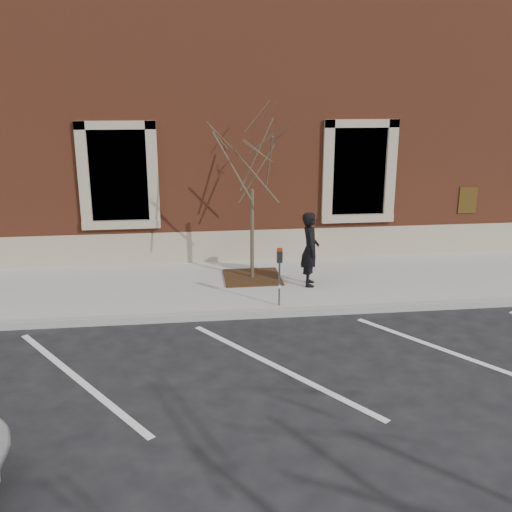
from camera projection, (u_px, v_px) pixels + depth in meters
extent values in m
plane|color=#28282B|center=(260.00, 317.00, 11.47)|extent=(120.00, 120.00, 0.00)
cube|color=#B7B4AC|center=(250.00, 285.00, 13.12)|extent=(40.00, 3.50, 0.15)
cube|color=#9E9E99|center=(260.00, 314.00, 11.41)|extent=(40.00, 0.12, 0.15)
cube|color=brown|center=(228.00, 104.00, 17.75)|extent=(40.00, 8.50, 8.00)
cube|color=gray|center=(242.00, 245.00, 14.69)|extent=(40.00, 0.06, 0.80)
cube|color=black|center=(119.00, 175.00, 13.94)|extent=(1.40, 0.30, 2.20)
cube|color=gray|center=(122.00, 224.00, 14.11)|extent=(1.90, 0.20, 0.20)
cube|color=black|center=(357.00, 171.00, 14.64)|extent=(1.40, 0.30, 2.20)
cube|color=gray|center=(357.00, 218.00, 14.81)|extent=(1.90, 0.20, 0.20)
imported|color=black|center=(310.00, 249.00, 12.68)|extent=(0.49, 0.66, 1.67)
cylinder|color=#595B60|center=(279.00, 284.00, 11.54)|extent=(0.04, 0.04, 0.92)
cube|color=black|center=(280.00, 257.00, 11.37)|extent=(0.11, 0.08, 0.24)
cube|color=#A4240A|center=(280.00, 250.00, 11.33)|extent=(0.10, 0.08, 0.06)
cube|color=white|center=(280.00, 287.00, 11.51)|extent=(0.05, 0.00, 0.06)
cube|color=#422615|center=(252.00, 277.00, 13.38)|extent=(1.32, 1.32, 0.03)
cylinder|color=brown|center=(252.00, 234.00, 13.09)|extent=(0.09, 0.09, 2.10)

